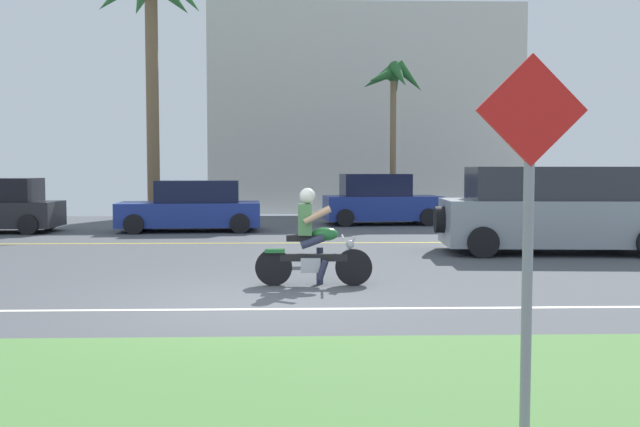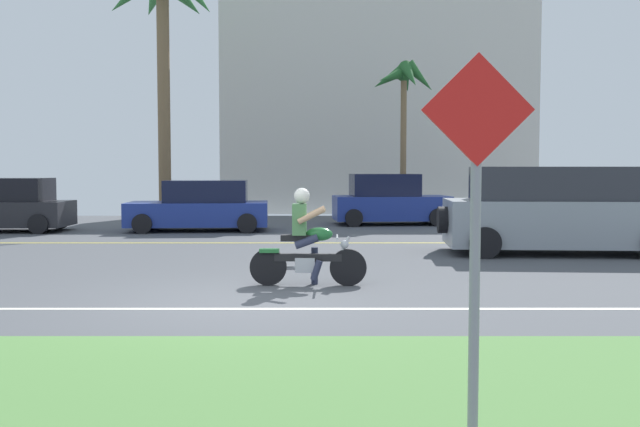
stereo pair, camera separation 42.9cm
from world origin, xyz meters
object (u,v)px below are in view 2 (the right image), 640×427
parked_car_0 (4,207)px  motorcyclist (307,244)px  parked_car_2 (389,201)px  street_sign (476,225)px  palm_tree_0 (162,4)px  parked_car_1 (201,207)px  palm_tree_1 (404,87)px  suv_nearby (557,211)px

parked_car_0 → motorcyclist: bearing=-47.0°
parked_car_2 → street_sign: 19.27m
parked_car_2 → palm_tree_0: 10.52m
street_sign → motorcyclist: bearing=98.7°
parked_car_0 → parked_car_2: size_ratio=1.00×
parked_car_1 → palm_tree_0: 8.39m
palm_tree_1 → street_sign: palm_tree_1 is taller
suv_nearby → street_sign: 11.92m
parked_car_0 → palm_tree_1: palm_tree_1 is taller
motorcyclist → parked_car_2: size_ratio=0.47×
motorcyclist → parked_car_0: parked_car_0 is taller
suv_nearby → parked_car_1: 10.27m
motorcyclist → suv_nearby: 6.72m
suv_nearby → parked_car_2: (-2.79, 8.06, -0.14)m
motorcyclist → parked_car_1: motorcyclist is taller
suv_nearby → palm_tree_1: (-2.16, 9.62, 3.74)m
suv_nearby → parked_car_1: size_ratio=1.19×
suv_nearby → parked_car_0: size_ratio=1.30×
parked_car_0 → parked_car_1: (5.66, 0.27, -0.03)m
parked_car_0 → street_sign: (10.03, -16.57, 0.76)m
suv_nearby → palm_tree_0: bearing=136.4°
parked_car_2 → palm_tree_0: palm_tree_0 is taller
parked_car_1 → parked_car_2: size_ratio=1.09×
parked_car_2 → street_sign: (-1.39, -19.21, 0.72)m
parked_car_1 → suv_nearby: bearing=-33.6°
motorcyclist → palm_tree_0: palm_tree_0 is taller
palm_tree_0 → parked_car_0: bearing=-128.3°
street_sign → suv_nearby: bearing=69.4°
parked_car_2 → suv_nearby: bearing=-70.9°
parked_car_1 → palm_tree_1: palm_tree_1 is taller
parked_car_1 → parked_car_0: bearing=-177.3°
suv_nearby → palm_tree_1: 10.55m
street_sign → palm_tree_0: bearing=106.8°
parked_car_1 → street_sign: (4.37, -16.83, 0.79)m
motorcyclist → parked_car_2: bearing=78.7°
motorcyclist → street_sign: (1.07, -6.95, 0.85)m
palm_tree_1 → motorcyclist: bearing=-102.6°
parked_car_1 → parked_car_2: bearing=22.4°
suv_nearby → street_sign: (-4.18, -11.15, 0.58)m
palm_tree_1 → suv_nearby: bearing=-77.3°
parked_car_2 → parked_car_1: bearing=-157.6°
palm_tree_0 → palm_tree_1: bearing=-2.9°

